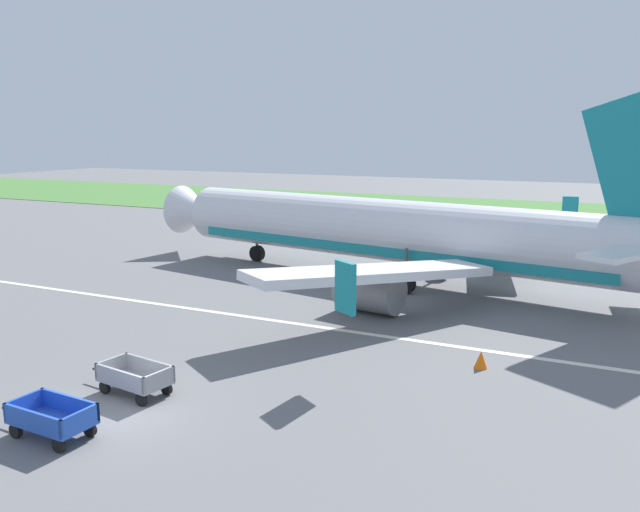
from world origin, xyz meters
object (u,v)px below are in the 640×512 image
Objects in this scene: airplane at (402,233)px; baggage_cart_nearest at (52,418)px; traffic_cone_near_plane at (481,360)px; baggage_cart_second_in_row at (135,377)px.

baggage_cart_nearest is at bearing -96.91° from airplane.
baggage_cart_nearest is 15.32m from traffic_cone_near_plane.
traffic_cone_near_plane is at bearing -59.22° from airplane.
baggage_cart_second_in_row is 12.89m from traffic_cone_near_plane.
traffic_cone_near_plane is (7.43, -12.47, -2.71)m from airplane.
airplane is 54.27× the size of traffic_cone_near_plane.
baggage_cart_second_in_row is 5.23× the size of traffic_cone_near_plane.
baggage_cart_nearest is 5.18× the size of traffic_cone_near_plane.
baggage_cart_nearest is 0.99× the size of baggage_cart_second_in_row.
airplane is at bearing 83.09° from baggage_cart_nearest.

